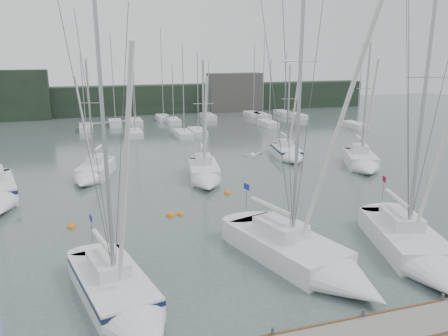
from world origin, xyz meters
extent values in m
plane|color=#495955|center=(0.00, 0.00, 0.00)|extent=(160.00, 160.00, 0.00)
cube|color=black|center=(0.00, 62.00, 2.50)|extent=(90.00, 4.00, 5.00)
cube|color=black|center=(-20.00, 60.00, 4.00)|extent=(12.00, 3.00, 8.00)
cube|color=#44423F|center=(18.00, 60.00, 3.50)|extent=(10.00, 3.00, 7.00)
cube|color=silver|center=(-2.47, 40.34, 0.35)|extent=(1.80, 4.50, 0.90)
cylinder|color=#999CA1|center=(-2.47, 39.84, 4.95)|extent=(0.12, 0.12, 8.30)
cube|color=silver|center=(3.53, 37.77, 0.35)|extent=(1.80, 4.50, 0.90)
cylinder|color=#999CA1|center=(3.53, 37.27, 6.21)|extent=(0.12, 0.12, 10.82)
cube|color=silver|center=(18.65, 52.24, 0.35)|extent=(1.80, 4.50, 0.90)
cylinder|color=#999CA1|center=(18.65, 51.74, 6.40)|extent=(0.12, 0.12, 11.20)
cube|color=silver|center=(10.79, 52.19, 0.35)|extent=(1.80, 4.50, 0.90)
cylinder|color=#999CA1|center=(10.79, 51.69, 5.00)|extent=(0.12, 0.12, 8.40)
cube|color=silver|center=(5.66, 38.80, 0.35)|extent=(1.80, 4.50, 0.90)
cylinder|color=#999CA1|center=(5.66, 38.30, 5.80)|extent=(0.12, 0.12, 10.00)
cube|color=silver|center=(-8.58, 46.88, 0.35)|extent=(1.80, 4.50, 0.90)
cylinder|color=#999CA1|center=(-8.58, 46.38, 5.61)|extent=(0.12, 0.12, 9.62)
cube|color=silver|center=(17.44, 42.57, 0.35)|extent=(1.80, 4.50, 0.90)
cylinder|color=#999CA1|center=(17.44, 42.07, 5.34)|extent=(0.12, 0.12, 9.08)
cube|color=silver|center=(3.38, 52.82, 0.35)|extent=(1.80, 4.50, 0.90)
cylinder|color=#999CA1|center=(3.38, 52.32, 7.57)|extent=(0.12, 0.12, 13.53)
cube|color=silver|center=(24.37, 52.19, 0.35)|extent=(1.80, 4.50, 0.90)
cylinder|color=#999CA1|center=(24.37, 51.69, 5.89)|extent=(0.12, 0.12, 10.18)
cube|color=silver|center=(4.34, 49.20, 0.35)|extent=(1.80, 4.50, 0.90)
cylinder|color=#999CA1|center=(4.34, 48.70, 4.88)|extent=(0.12, 0.12, 8.16)
cube|color=silver|center=(-4.34, 49.77, 0.35)|extent=(1.80, 4.50, 0.90)
cylinder|color=#999CA1|center=(-4.34, 49.27, 6.96)|extent=(0.12, 0.12, 12.33)
cube|color=silver|center=(19.53, 50.30, 0.35)|extent=(1.80, 4.50, 0.90)
cylinder|color=#999CA1|center=(19.53, 49.80, 7.06)|extent=(0.12, 0.12, 12.52)
cube|color=silver|center=(25.18, 48.22, 0.35)|extent=(1.80, 4.50, 0.90)
cylinder|color=#999CA1|center=(25.18, 47.72, 7.44)|extent=(0.12, 0.12, 13.28)
cube|color=silver|center=(28.99, 37.40, 0.35)|extent=(1.80, 4.50, 0.90)
cylinder|color=#999CA1|center=(28.99, 36.90, 6.41)|extent=(0.12, 0.12, 11.23)
cube|color=silver|center=(-1.29, 50.14, 0.35)|extent=(1.80, 4.50, 0.90)
cylinder|color=#999CA1|center=(-1.29, 49.64, 6.23)|extent=(0.12, 0.12, 10.87)
cube|color=silver|center=(-7.64, 1.23, 0.41)|extent=(3.98, 6.54, 1.37)
cube|color=silver|center=(-7.74, 1.68, 1.42)|extent=(1.98, 2.71, 0.64)
cylinder|color=#999CA1|center=(-7.54, 0.81, 6.92)|extent=(0.16, 0.16, 11.65)
cylinder|color=silver|center=(-7.92, 2.42, 2.24)|extent=(0.93, 2.96, 0.26)
cube|color=#101B3C|center=(-7.64, 1.23, 0.87)|extent=(4.00, 6.56, 0.23)
cube|color=#1B2797|center=(-8.38, 4.38, 2.74)|extent=(0.13, 0.49, 0.33)
cube|color=silver|center=(1.63, 2.49, 0.46)|extent=(5.08, 7.57, 1.53)
cone|color=silver|center=(3.02, -2.26, 0.46)|extent=(3.96, 3.77, 3.26)
cube|color=silver|center=(1.49, 2.98, 1.58)|extent=(2.50, 3.17, 0.71)
cylinder|color=#999CA1|center=(1.77, 2.02, 8.90)|extent=(0.18, 0.18, 15.35)
cylinder|color=silver|center=(1.24, 3.83, 2.50)|extent=(1.23, 3.33, 0.29)
cube|color=#1B2797|center=(0.60, 6.02, 3.06)|extent=(0.17, 0.53, 0.37)
cube|color=silver|center=(8.54, 1.61, 0.45)|extent=(4.81, 7.35, 1.51)
cone|color=silver|center=(7.17, -3.04, 0.45)|extent=(3.71, 3.64, 3.02)
cube|color=silver|center=(8.68, 2.09, 1.56)|extent=(2.36, 3.07, 0.70)
cylinder|color=#999CA1|center=(8.40, 1.14, 8.20)|extent=(0.18, 0.18, 13.99)
cylinder|color=silver|center=(8.92, 2.91, 2.46)|extent=(1.20, 3.26, 0.28)
cube|color=maroon|center=(9.55, 5.05, 3.02)|extent=(0.17, 0.53, 0.36)
cube|color=silver|center=(-7.87, 22.16, 0.43)|extent=(3.69, 5.29, 1.42)
cone|color=silver|center=(-8.89, 18.88, 0.43)|extent=(2.88, 2.67, 2.37)
cube|color=silver|center=(-7.73, 22.61, 1.47)|extent=(1.82, 2.22, 0.66)
cylinder|color=#999CA1|center=(-7.97, 21.83, 5.69)|extent=(0.17, 0.17, 9.11)
cylinder|color=silver|center=(-7.58, 23.07, 2.32)|extent=(0.95, 2.32, 0.27)
cube|color=silver|center=(1.28, 18.79, 0.46)|extent=(3.33, 5.71, 1.53)
cone|color=silver|center=(0.62, 15.01, 0.46)|extent=(2.81, 2.69, 2.45)
cube|color=silver|center=(1.36, 19.29, 1.58)|extent=(1.69, 2.35, 0.71)
cylinder|color=#999CA1|center=(1.21, 18.41, 5.71)|extent=(0.18, 0.18, 8.97)
cylinder|color=silver|center=(1.46, 19.84, 2.50)|extent=(0.73, 2.63, 0.29)
cube|color=silver|center=(11.69, 24.00, 0.40)|extent=(3.05, 5.09, 1.33)
cone|color=silver|center=(11.12, 20.63, 0.40)|extent=(2.60, 2.40, 2.30)
cube|color=silver|center=(11.76, 24.44, 1.37)|extent=(1.56, 2.09, 0.62)
cylinder|color=#999CA1|center=(11.63, 23.66, 5.31)|extent=(0.16, 0.16, 8.49)
cylinder|color=silver|center=(11.84, 24.94, 2.16)|extent=(0.63, 2.34, 0.25)
cube|color=#101B3C|center=(11.69, 24.00, 0.84)|extent=(3.07, 5.12, 0.22)
cube|color=silver|center=(17.01, 18.37, 0.47)|extent=(4.38, 5.71, 1.56)
cone|color=silver|center=(15.58, 15.02, 0.47)|extent=(3.24, 3.03, 2.59)
cube|color=silver|center=(17.21, 18.85, 1.61)|extent=(2.11, 2.44, 0.73)
cylinder|color=#999CA1|center=(16.86, 18.04, 6.46)|extent=(0.19, 0.19, 10.43)
cylinder|color=silver|center=(17.40, 19.31, 2.54)|extent=(1.24, 2.41, 0.29)
sphere|color=orange|center=(-3.26, 10.43, 0.00)|extent=(0.62, 0.62, 0.62)
sphere|color=orange|center=(1.92, 13.85, 0.00)|extent=(0.58, 0.58, 0.58)
sphere|color=orange|center=(-9.67, 10.32, 0.00)|extent=(0.56, 0.56, 0.56)
ellipsoid|color=white|center=(-0.76, 1.59, 6.12)|extent=(0.28, 0.43, 0.18)
cube|color=#919399|center=(-1.00, 1.54, 6.13)|extent=(0.41, 0.21, 0.10)
cube|color=#919399|center=(-0.51, 1.64, 6.13)|extent=(0.41, 0.21, 0.10)
sphere|color=orange|center=(-2.57, 10.44, 0.00)|extent=(0.49, 0.49, 0.49)
camera|label=1|loc=(-8.06, -17.28, 10.87)|focal=35.00mm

